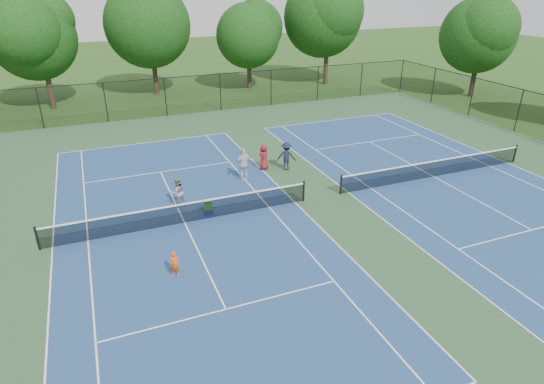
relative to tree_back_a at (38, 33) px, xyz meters
name	(u,v)px	position (x,y,z in m)	size (l,w,h in m)	color
ground	(322,197)	(13.00, -24.00, -6.04)	(140.00, 140.00, 0.00)	#234716
court_pad	(322,197)	(13.00, -24.00, -6.03)	(36.00, 36.00, 0.01)	#315833
tennis_court_left	(185,221)	(6.00, -24.00, -5.94)	(12.00, 23.83, 1.07)	navy
tennis_court_right	(434,175)	(20.00, -24.00, -5.94)	(12.00, 23.83, 1.07)	navy
perimeter_fence	(324,168)	(13.00, -24.00, -4.44)	(36.08, 36.08, 3.02)	black
tree_back_a	(38,33)	(0.00, 0.00, 0.00)	(6.80, 6.80, 9.15)	#2D2116
tree_back_b	(149,20)	(9.00, 2.00, 0.56)	(7.60, 7.60, 10.03)	#2D2116
tree_back_c	(248,31)	(18.00, 1.00, -0.56)	(6.00, 6.00, 8.40)	#2D2116
tree_back_d	(328,14)	(26.00, 0.00, 0.79)	(7.80, 7.80, 10.37)	#2D2116
tree_side_e	(482,31)	(36.00, -10.00, -0.23)	(6.60, 6.60, 8.87)	#2D2116
child_player	(175,264)	(4.84, -27.84, -5.53)	(0.37, 0.24, 1.02)	#E6580F
instructor	(178,192)	(6.10, -22.24, -5.28)	(0.74, 0.57, 1.52)	gray
bystander_a	(244,164)	(10.10, -20.36, -5.14)	(1.05, 0.44, 1.79)	silver
bystander_b	(287,156)	(12.81, -19.95, -5.21)	(1.07, 0.62, 1.66)	#171D34
bystander_c	(264,157)	(11.64, -19.38, -5.30)	(0.72, 0.47, 1.48)	maroon
ball_crate	(209,212)	(7.23, -23.60, -5.89)	(0.41, 0.31, 0.29)	#154291
ball_hopper	(208,205)	(7.23, -23.60, -5.54)	(0.34, 0.28, 0.43)	green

